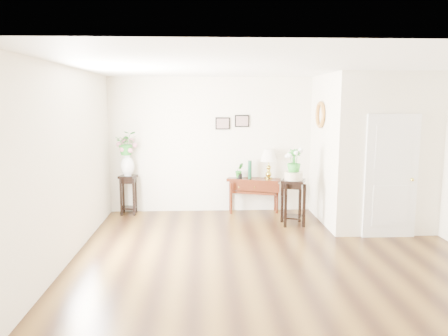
{
  "coord_description": "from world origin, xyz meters",
  "views": [
    {
      "loc": [
        -1.05,
        -6.31,
        2.3
      ],
      "look_at": [
        -0.69,
        1.3,
        1.14
      ],
      "focal_mm": 35.0,
      "sensor_mm": 36.0,
      "label": 1
    }
  ],
  "objects": [
    {
      "name": "plant_stand_b",
      "position": [
        0.62,
        1.6,
        0.43
      ],
      "size": [
        0.52,
        0.52,
        0.86
      ],
      "primitive_type": "cube",
      "rotation": [
        0.0,
        0.0,
        -0.35
      ],
      "color": "black",
      "rests_on": "floor"
    },
    {
      "name": "ceiling",
      "position": [
        0.0,
        0.0,
        2.8
      ],
      "size": [
        6.0,
        5.5,
        0.02
      ],
      "primitive_type": "cube",
      "color": "white",
      "rests_on": "ground"
    },
    {
      "name": "table_lamp",
      "position": [
        0.3,
        2.57,
        1.07
      ],
      "size": [
        0.46,
        0.46,
        0.62
      ],
      "primitive_type": "cube",
      "rotation": [
        0.0,
        0.0,
        0.41
      ],
      "color": "#AE9B31",
      "rests_on": "console_table"
    },
    {
      "name": "wall_back",
      "position": [
        0.0,
        2.75,
        1.4
      ],
      "size": [
        6.0,
        0.02,
        2.8
      ],
      "primitive_type": "cube",
      "color": "beige",
      "rests_on": "ground"
    },
    {
      "name": "console_table",
      "position": [
        -0.01,
        2.57,
        0.36
      ],
      "size": [
        1.13,
        0.69,
        0.72
      ],
      "primitive_type": "cube",
      "rotation": [
        0.0,
        0.0,
        -0.33
      ],
      "color": "black",
      "rests_on": "floor"
    },
    {
      "name": "wall_left",
      "position": [
        -3.0,
        0.0,
        1.4
      ],
      "size": [
        0.02,
        5.5,
        2.8
      ],
      "primitive_type": "cube",
      "color": "beige",
      "rests_on": "ground"
    },
    {
      "name": "lily_arrangement",
      "position": [
        -2.6,
        2.53,
        1.45
      ],
      "size": [
        0.49,
        0.44,
        0.49
      ],
      "primitive_type": "imported",
      "rotation": [
        0.0,
        0.0,
        0.14
      ],
      "color": "#268426",
      "rests_on": "porcelain_vase"
    },
    {
      "name": "floor",
      "position": [
        0.0,
        0.0,
        0.0
      ],
      "size": [
        6.0,
        5.5,
        0.02
      ],
      "primitive_type": "cube",
      "color": "#573B17",
      "rests_on": "ground"
    },
    {
      "name": "ceramic_bowl",
      "position": [
        0.62,
        1.6,
        0.94
      ],
      "size": [
        0.4,
        0.4,
        0.15
      ],
      "primitive_type": "cylinder",
      "rotation": [
        0.0,
        0.0,
        -0.2
      ],
      "color": "silver",
      "rests_on": "plant_stand_b"
    },
    {
      "name": "plant_stand_a",
      "position": [
        -2.6,
        2.53,
        0.4
      ],
      "size": [
        0.37,
        0.37,
        0.81
      ],
      "primitive_type": "cube",
      "rotation": [
        0.0,
        0.0,
        -0.22
      ],
      "color": "black",
      "rests_on": "floor"
    },
    {
      "name": "door",
      "position": [
        2.1,
        0.78,
        1.05
      ],
      "size": [
        0.9,
        0.05,
        2.1
      ],
      "primitive_type": "cube",
      "color": "silver",
      "rests_on": "floor"
    },
    {
      "name": "wall_front",
      "position": [
        0.0,
        -2.75,
        1.4
      ],
      "size": [
        6.0,
        0.02,
        2.8
      ],
      "primitive_type": "cube",
      "color": "beige",
      "rests_on": "ground"
    },
    {
      "name": "partition",
      "position": [
        2.1,
        1.77,
        1.4
      ],
      "size": [
        1.8,
        1.95,
        2.8
      ],
      "primitive_type": "cube",
      "color": "beige",
      "rests_on": "floor"
    },
    {
      "name": "potted_plant",
      "position": [
        -0.31,
        2.57,
        0.87
      ],
      "size": [
        0.2,
        0.18,
        0.31
      ],
      "primitive_type": "imported",
      "rotation": [
        0.0,
        0.0,
        0.28
      ],
      "color": "#268426",
      "rests_on": "console_table"
    },
    {
      "name": "porcelain_vase",
      "position": [
        -2.6,
        2.53,
        1.03
      ],
      "size": [
        0.35,
        0.35,
        0.47
      ],
      "primitive_type": null,
      "rotation": [
        0.0,
        0.0,
        -0.34
      ],
      "color": "white",
      "rests_on": "plant_stand_a"
    },
    {
      "name": "wall_ornament",
      "position": [
        1.16,
        1.9,
        2.05
      ],
      "size": [
        0.07,
        0.51,
        0.51
      ],
      "primitive_type": "torus",
      "rotation": [
        0.0,
        1.57,
        0.0
      ],
      "color": "olive",
      "rests_on": "partition"
    },
    {
      "name": "green_vase",
      "position": [
        -0.1,
        2.57,
        0.89
      ],
      "size": [
        0.08,
        0.08,
        0.38
      ],
      "primitive_type": "cylinder",
      "rotation": [
        0.0,
        0.0,
        0.07
      ],
      "color": "#113F24",
      "rests_on": "console_table"
    },
    {
      "name": "art_print_right",
      "position": [
        -0.25,
        2.73,
        1.9
      ],
      "size": [
        0.3,
        0.02,
        0.25
      ],
      "primitive_type": "cube",
      "color": "black",
      "rests_on": "wall_back"
    },
    {
      "name": "narcissus",
      "position": [
        0.62,
        1.6,
        1.2
      ],
      "size": [
        0.31,
        0.31,
        0.45
      ],
      "primitive_type": "imported",
      "rotation": [
        0.0,
        0.0,
        -0.27
      ],
      "color": "#268426",
      "rests_on": "ceramic_bowl"
    },
    {
      "name": "art_print_left",
      "position": [
        -0.65,
        2.73,
        1.85
      ],
      "size": [
        0.3,
        0.02,
        0.25
      ],
      "primitive_type": "cube",
      "color": "black",
      "rests_on": "wall_back"
    }
  ]
}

